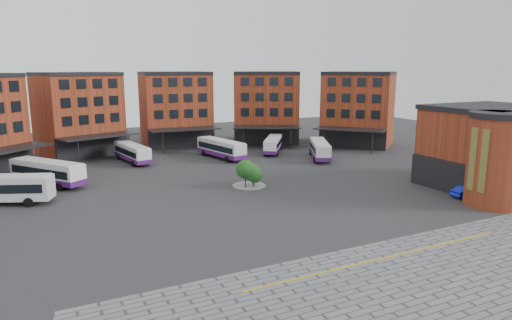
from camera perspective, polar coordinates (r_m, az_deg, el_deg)
name	(u,v)px	position (r m, az deg, el deg)	size (l,w,h in m)	color
ground	(281,214)	(49.33, 3.09, -6.71)	(160.00, 160.00, 0.00)	#28282B
paving_zone	(468,302)	(34.97, 25.03, -15.76)	(50.00, 22.00, 0.02)	slate
yellow_line	(385,258)	(39.82, 15.88, -11.67)	(26.00, 0.15, 0.02)	gold
main_building	(148,116)	(81.49, -13.32, 5.43)	(94.14, 42.48, 14.60)	maroon
east_building	(490,149)	(64.93, 27.22, 1.26)	(17.40, 15.40, 10.60)	maroon
tree_island	(250,173)	(59.48, -0.74, -1.59)	(4.40, 4.40, 3.71)	gray
bus_b	(47,172)	(66.47, -24.64, -1.38)	(9.07, 11.07, 3.30)	white
bus_c	(132,153)	(77.93, -15.21, 0.90)	(4.09, 10.86, 2.99)	silver
bus_d	(221,148)	(78.76, -4.39, 1.47)	(4.94, 11.67, 3.21)	silver
bus_e	(273,144)	(83.93, 2.15, 1.98)	(7.72, 9.58, 2.84)	white
bus_f	(320,149)	(78.81, 7.98, 1.34)	(7.21, 10.74, 3.05)	silver
blue_car	(467,191)	(60.86, 24.84, -3.58)	(1.45, 4.16, 1.37)	#0D17B0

